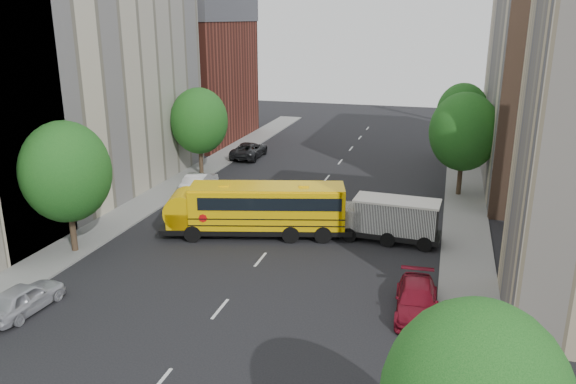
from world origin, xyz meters
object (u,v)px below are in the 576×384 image
at_px(street_tree_1, 66,172).
at_px(parked_car_1, 199,182).
at_px(parked_car_0, 24,298).
at_px(parked_car_3, 417,300).
at_px(street_tree_4, 464,132).
at_px(parked_car_2, 249,150).
at_px(school_bus, 255,207).
at_px(street_tree_2, 199,121).
at_px(street_tree_5, 462,112).
at_px(safari_truck, 389,219).

height_order(street_tree_1, parked_car_1, street_tree_1).
xyz_separation_m(street_tree_1, parked_car_1, (2.01, 13.23, -4.16)).
relative_size(parked_car_0, parked_car_3, 0.88).
xyz_separation_m(street_tree_4, parked_car_2, (-20.10, 7.24, -4.30)).
height_order(street_tree_4, school_bus, street_tree_4).
bearing_deg(street_tree_2, parked_car_0, -84.93).
xyz_separation_m(parked_car_0, parked_car_2, (-0.30, 32.04, 0.06)).
distance_m(street_tree_4, parked_car_0, 32.03).
bearing_deg(street_tree_1, parked_car_0, -72.06).
relative_size(school_bus, parked_car_3, 2.57).
bearing_deg(parked_car_0, parked_car_2, -86.03).
distance_m(street_tree_2, street_tree_5, 25.06).
xyz_separation_m(school_bus, parked_car_0, (-7.23, -12.36, -1.18)).
distance_m(street_tree_4, school_bus, 17.97).
height_order(safari_truck, parked_car_1, safari_truck).
height_order(parked_car_0, parked_car_1, parked_car_1).
distance_m(street_tree_4, safari_truck, 12.34).
xyz_separation_m(parked_car_1, parked_car_3, (18.05, -15.02, -0.09)).
relative_size(street_tree_5, parked_car_3, 1.56).
relative_size(school_bus, parked_car_0, 2.94).
distance_m(street_tree_2, safari_truck, 21.16).
height_order(school_bus, parked_car_1, school_bus).
height_order(street_tree_1, parked_car_3, street_tree_1).
bearing_deg(school_bus, parked_car_3, -49.65).
bearing_deg(street_tree_5, street_tree_1, -126.25).
distance_m(street_tree_1, safari_truck, 19.41).
distance_m(street_tree_1, school_bus, 11.36).
distance_m(parked_car_1, parked_car_3, 23.48).
height_order(street_tree_2, parked_car_1, street_tree_2).
height_order(street_tree_4, street_tree_5, street_tree_4).
bearing_deg(school_bus, safari_truck, -5.22).
bearing_deg(parked_car_0, school_bus, -116.89).
relative_size(street_tree_2, safari_truck, 1.18).
bearing_deg(street_tree_4, parked_car_0, -128.61).
bearing_deg(street_tree_1, school_bus, 30.55).
xyz_separation_m(school_bus, parked_car_3, (10.64, -7.36, -1.20)).
height_order(street_tree_4, safari_truck, street_tree_4).
height_order(street_tree_2, street_tree_4, street_tree_4).
distance_m(street_tree_5, school_bus, 27.62).
height_order(street_tree_5, parked_car_1, street_tree_5).
relative_size(street_tree_5, parked_car_0, 1.79).
relative_size(street_tree_1, parked_car_0, 1.88).
height_order(street_tree_5, parked_car_2, street_tree_5).
relative_size(street_tree_2, street_tree_4, 0.95).
bearing_deg(parked_car_1, school_bus, 129.05).
distance_m(street_tree_1, street_tree_4, 28.43).
bearing_deg(street_tree_5, parked_car_0, -118.29).
distance_m(street_tree_1, parked_car_1, 14.01).
bearing_deg(safari_truck, street_tree_4, 72.13).
xyz_separation_m(school_bus, parked_car_2, (-7.53, 19.68, -1.12)).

